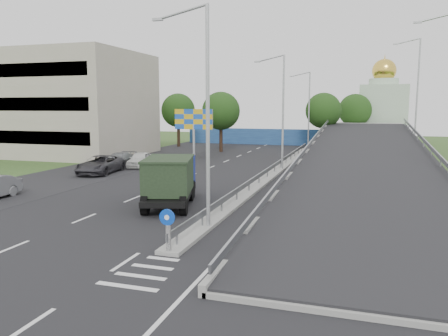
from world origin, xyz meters
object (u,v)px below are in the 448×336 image
at_px(lamp_post_far, 308,106).
at_px(dump_truck, 171,178).
at_px(sign_bollard, 168,230).
at_px(lamp_post_mid, 281,106).
at_px(parked_car_e, 140,159).
at_px(parked_car_d, 118,160).
at_px(billboard, 194,122).
at_px(church, 382,109).
at_px(parked_car_c, 100,165).
at_px(lamp_post_near, 204,106).

bearing_deg(lamp_post_far, dump_truck, -95.91).
xyz_separation_m(sign_bollard, lamp_post_mid, (0.11, 23.83, 4.77)).
bearing_deg(lamp_post_mid, parked_car_e, -172.59).
xyz_separation_m(sign_bollard, parked_car_d, (-15.13, 21.61, -0.36)).
relative_size(lamp_post_far, parked_car_e, 2.33).
height_order(lamp_post_far, billboard, lamp_post_far).
distance_m(sign_bollard, parked_car_e, 25.67).
relative_size(billboard, parked_car_d, 1.19).
xyz_separation_m(billboard, parked_car_e, (-4.04, -3.71, -3.45)).
bearing_deg(billboard, church, 59.30).
height_order(church, parked_car_c, church).
height_order(lamp_post_mid, billboard, lamp_post_mid).
bearing_deg(lamp_post_mid, sign_bollard, -90.26).
bearing_deg(lamp_post_far, church, 54.76).
relative_size(dump_truck, parked_car_e, 1.61).
bearing_deg(lamp_post_near, dump_truck, 130.12).
xyz_separation_m(parked_car_c, parked_car_d, (-0.71, 4.15, -0.11)).
bearing_deg(church, parked_car_e, -122.83).
relative_size(lamp_post_far, dump_truck, 1.45).
distance_m(sign_bollard, lamp_post_far, 44.08).
distance_m(lamp_post_mid, billboard, 9.47).
bearing_deg(parked_car_c, church, 51.81).
relative_size(lamp_post_mid, parked_car_d, 2.19).
relative_size(church, parked_car_c, 2.47).
distance_m(lamp_post_mid, parked_car_e, 14.20).
distance_m(lamp_post_near, parked_car_c, 20.55).
bearing_deg(sign_bollard, church, 80.19).
bearing_deg(dump_truck, parked_car_c, 123.27).
height_order(lamp_post_mid, parked_car_e, lamp_post_mid).
bearing_deg(billboard, parked_car_e, -137.41).
height_order(lamp_post_far, parked_car_c, lamp_post_far).
xyz_separation_m(lamp_post_near, lamp_post_mid, (0.00, 20.00, 0.00)).
distance_m(church, billboard, 37.23).
distance_m(billboard, dump_truck, 18.62).
relative_size(lamp_post_mid, church, 0.73).
bearing_deg(lamp_post_far, sign_bollard, -90.14).
relative_size(lamp_post_mid, dump_truck, 1.45).
distance_m(sign_bollard, parked_car_d, 26.39).
bearing_deg(billboard, sign_bollard, -70.79).
xyz_separation_m(lamp_post_mid, billboard, (-9.11, 2.00, -1.62)).
relative_size(church, dump_truck, 1.98).
xyz_separation_m(church, dump_truck, (-13.58, -49.62, -3.71)).
relative_size(lamp_post_near, lamp_post_mid, 1.00).
xyz_separation_m(billboard, dump_truck, (5.42, -17.62, -2.58)).
relative_size(lamp_post_mid, billboard, 1.83).
distance_m(lamp_post_mid, parked_car_d, 16.24).
bearing_deg(dump_truck, parked_car_d, 114.50).
bearing_deg(dump_truck, lamp_post_near, -66.14).
height_order(church, billboard, church).
distance_m(parked_car_d, parked_car_e, 2.16).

